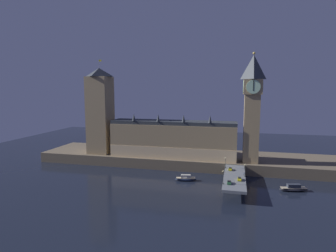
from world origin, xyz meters
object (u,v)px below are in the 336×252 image
(boat_upstream, at_px, (186,179))
(street_lamp_mid, at_px, (245,169))
(street_lamp_near, at_px, (223,175))
(street_lamp_far, at_px, (225,161))
(pedestrian_mid_walk, at_px, (244,174))
(boat_downstream, at_px, (294,189))
(car_northbound_lead, at_px, (230,169))
(car_southbound_lead, at_px, (239,179))
(victoria_tower, at_px, (100,111))
(clock_tower, at_px, (252,105))
(car_northbound_trail, at_px, (229,182))

(boat_upstream, bearing_deg, street_lamp_mid, -9.66)
(street_lamp_near, bearing_deg, street_lamp_mid, 53.87)
(street_lamp_mid, xyz_separation_m, street_lamp_far, (-10.75, 14.72, -0.25))
(street_lamp_near, xyz_separation_m, boat_upstream, (-22.06, 20.30, -9.58))
(pedestrian_mid_walk, xyz_separation_m, street_lamp_far, (-10.35, 12.31, 3.12))
(street_lamp_far, relative_size, boat_downstream, 0.43)
(car_northbound_lead, height_order, car_southbound_lead, car_northbound_lead)
(victoria_tower, height_order, street_lamp_mid, victoria_tower)
(pedestrian_mid_walk, bearing_deg, victoria_tower, 162.38)
(pedestrian_mid_walk, distance_m, boat_downstream, 25.86)
(car_northbound_lead, distance_m, street_lamp_near, 26.03)
(car_southbound_lead, bearing_deg, boat_downstream, 17.43)
(pedestrian_mid_walk, relative_size, street_lamp_near, 0.26)
(street_lamp_far, bearing_deg, car_northbound_lead, -52.98)
(clock_tower, relative_size, victoria_tower, 1.02)
(car_southbound_lead, xyz_separation_m, pedestrian_mid_walk, (2.49, 8.97, 0.28))
(car_northbound_lead, relative_size, street_lamp_mid, 0.59)
(car_southbound_lead, height_order, boat_downstream, car_southbound_lead)
(car_southbound_lead, bearing_deg, victoria_tower, 157.34)
(car_southbound_lead, distance_m, boat_downstream, 29.53)
(victoria_tower, bearing_deg, street_lamp_far, -12.25)
(street_lamp_mid, xyz_separation_m, boat_downstream, (24.73, 2.12, -9.49))
(pedestrian_mid_walk, height_order, boat_upstream, pedestrian_mid_walk)
(street_lamp_far, bearing_deg, car_southbound_lead, -69.72)
(street_lamp_mid, relative_size, street_lamp_far, 1.06)
(street_lamp_near, relative_size, street_lamp_far, 1.07)
(car_northbound_lead, bearing_deg, victoria_tower, 165.87)
(street_lamp_mid, relative_size, boat_downstream, 0.46)
(street_lamp_near, distance_m, street_lamp_far, 29.44)
(boat_downstream, bearing_deg, street_lamp_far, 160.44)
(car_northbound_trail, relative_size, boat_downstream, 0.29)
(pedestrian_mid_walk, bearing_deg, street_lamp_near, -121.13)
(street_lamp_near, bearing_deg, street_lamp_far, 90.00)
(car_northbound_trail, xyz_separation_m, car_southbound_lead, (4.97, 6.79, 0.02))
(victoria_tower, bearing_deg, car_northbound_lead, -14.13)
(street_lamp_far, bearing_deg, boat_upstream, -157.51)
(car_southbound_lead, xyz_separation_m, street_lamp_near, (-7.86, -8.17, 3.66))
(street_lamp_mid, height_order, boat_downstream, street_lamp_mid)
(victoria_tower, relative_size, car_northbound_trail, 15.13)
(street_lamp_near, height_order, street_lamp_mid, street_lamp_near)
(street_lamp_near, height_order, boat_downstream, street_lamp_near)
(boat_downstream, bearing_deg, victoria_tower, 165.62)
(pedestrian_mid_walk, xyz_separation_m, boat_upstream, (-32.41, 3.17, -6.20))
(car_northbound_trail, distance_m, street_lamp_far, 28.42)
(victoria_tower, xyz_separation_m, street_lamp_far, (89.80, -19.51, -26.78))
(street_lamp_mid, bearing_deg, victoria_tower, 161.20)
(car_southbound_lead, distance_m, street_lamp_near, 11.91)
(clock_tower, height_order, street_lamp_mid, clock_tower)
(street_lamp_far, height_order, boat_upstream, street_lamp_far)
(victoria_tower, bearing_deg, boat_upstream, -22.92)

